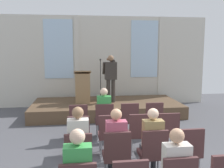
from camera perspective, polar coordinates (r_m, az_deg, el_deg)
The scene contains 22 objects.
rear_partition at distance 10.30m, azimuth -2.08°, elevation 5.36°, with size 8.76×0.14×3.66m.
stage_platform at distance 9.08m, azimuth -1.31°, elevation -5.47°, with size 5.23×2.33×0.43m, color brown.
speaker at distance 8.88m, azimuth -0.32°, elevation 2.04°, with size 0.50×0.69×1.69m.
mic_stand at distance 9.11m, azimuth -2.63°, elevation -1.90°, with size 0.28×0.28×1.55m.
lectern at distance 8.94m, azimuth -6.74°, elevation -0.72°, with size 0.60×0.48×1.16m.
chair_r0_c0 at distance 6.51m, azimuth -7.63°, elevation -8.04°, with size 0.46×0.44×0.94m.
chair_r0_c1 at distance 6.54m, azimuth -1.81°, elevation -7.90°, with size 0.46×0.44×0.94m.
audience_r0_c1 at distance 6.56m, azimuth -1.88°, elevation -6.00°, with size 0.36×0.39×1.33m.
chair_r0_c2 at distance 6.63m, azimuth 3.91°, elevation -7.69°, with size 0.46×0.44×0.94m.
chair_r0_c3 at distance 6.79m, azimuth 9.40°, elevation -7.41°, with size 0.46×0.44×0.94m.
chair_r1_c0 at distance 5.47m, azimuth -7.65°, elevation -11.17°, with size 0.46×0.44×0.94m.
chair_r1_c1 at distance 5.51m, azimuth -0.66°, elevation -10.97°, with size 0.46×0.44×0.94m.
chair_r1_c2 at distance 5.62m, azimuth 6.12°, elevation -10.63°, with size 0.46×0.44×0.94m.
chair_r1_c3 at distance 5.80m, azimuth 12.55°, elevation -10.17°, with size 0.46×0.44×0.94m.
chair_r2_c0 at distance 4.46m, azimuth -7.67°, elevation -15.73°, with size 0.46×0.44×0.94m.
audience_r2_c0 at distance 4.45m, azimuth -7.72°, elevation -12.74°, with size 0.36×0.39×1.36m.
chair_r2_c1 at distance 4.50m, azimuth 1.04°, elevation -15.42°, with size 0.46×0.44×0.94m.
audience_r2_c1 at distance 4.50m, azimuth 0.89°, elevation -12.78°, with size 0.36×0.39×1.31m.
chair_r2_c2 at distance 4.64m, azimuth 9.38°, elevation -14.81°, with size 0.46×0.44×0.94m.
audience_r2_c2 at distance 4.64m, azimuth 9.13°, elevation -12.31°, with size 0.36×0.39×1.29m.
chair_r2_c3 at distance 4.86m, azimuth 17.05°, elevation -13.97°, with size 0.46×0.44×0.94m.
audience_r3_c2 at distance 3.70m, azimuth 14.16°, elevation -18.04°, with size 0.36×0.39×1.28m.
Camera 1 is at (-0.94, -4.04, 2.32)m, focal length 39.94 mm.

